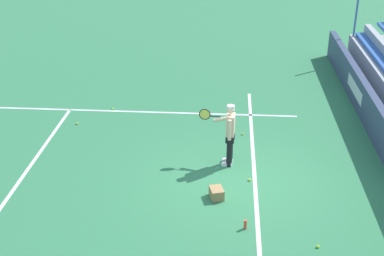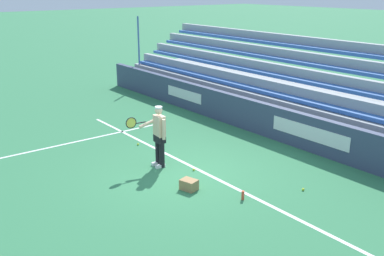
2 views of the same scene
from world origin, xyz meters
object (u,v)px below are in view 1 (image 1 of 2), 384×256
Objects in this scene: tennis_ball_by_box at (77,124)px; tennis_ball_far_right at (243,134)px; ball_box_cardboard at (217,193)px; tennis_ball_stray_back at (113,109)px; tennis_player at (229,134)px; tennis_ball_midcourt at (250,180)px; tennis_ball_near_player at (318,246)px; water_bottle at (245,224)px.

tennis_ball_by_box and tennis_ball_far_right have the same top height.
tennis_ball_stray_back is (5.15, 3.63, -0.10)m from ball_box_cardboard.
tennis_player reaches higher than tennis_ball_midcourt.
tennis_ball_near_player is (-3.49, -1.91, -0.86)m from tennis_player.
ball_box_cardboard is at bearing 169.06° from tennis_ball_far_right.
tennis_ball_midcourt is 0.30× the size of water_bottle.
water_bottle is at bearing 69.51° from tennis_ball_near_player.
tennis_player is 25.98× the size of tennis_ball_near_player.
ball_box_cardboard is at bearing 136.21° from tennis_ball_midcourt.
tennis_ball_near_player is at bearing -164.25° from tennis_ball_far_right.
tennis_ball_midcourt is 6.13m from tennis_ball_by_box.
water_bottle reaches higher than tennis_ball_far_right.
water_bottle is (-2.06, 0.15, 0.08)m from tennis_ball_midcourt.
tennis_ball_far_right is 4.74m from water_bottle.
tennis_ball_midcourt is at bearing -119.86° from tennis_ball_by_box.
tennis_ball_far_right is at bearing -10.94° from ball_box_cardboard.
tennis_ball_far_right is at bearing -94.13° from tennis_ball_by_box.
tennis_ball_far_right is at bearing -110.52° from tennis_ball_stray_back.
tennis_ball_stray_back is (6.92, 5.81, 0.00)m from tennis_ball_near_player.
tennis_player reaches higher than tennis_ball_stray_back.
tennis_player is 2.05m from tennis_ball_far_right.
tennis_ball_midcourt is at bearing -133.96° from tennis_ball_stray_back.
tennis_ball_midcourt is 2.68m from tennis_ball_far_right.
tennis_ball_midcourt and tennis_ball_stray_back have the same top height.
tennis_player is at bearing -8.86° from ball_box_cardboard.
tennis_ball_far_right is (2.68, 0.14, 0.00)m from tennis_ball_midcourt.
tennis_ball_by_box is (3.05, 5.31, 0.00)m from tennis_ball_midcourt.
tennis_ball_far_right is (3.54, -0.68, -0.10)m from ball_box_cardboard.
tennis_ball_midcourt is (0.86, -0.82, -0.10)m from ball_box_cardboard.
tennis_ball_near_player is 2.96m from tennis_ball_midcourt.
water_bottle reaches higher than tennis_ball_stray_back.
tennis_player is at bearing 28.73° from tennis_ball_near_player.
tennis_ball_near_player is at bearing -130.41° from tennis_ball_by_box.
ball_box_cardboard is 6.06× the size of tennis_ball_far_right.
tennis_ball_by_box and tennis_ball_stray_back have the same top height.
tennis_player is 5.31m from tennis_ball_by_box.
tennis_ball_near_player is 5.51m from tennis_ball_far_right.
tennis_player is at bearing -114.72° from tennis_ball_by_box.
tennis_player is 25.98× the size of tennis_ball_stray_back.
tennis_player reaches higher than tennis_ball_far_right.
tennis_ball_near_player is at bearing -139.99° from tennis_ball_stray_back.
tennis_player reaches higher than ball_box_cardboard.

